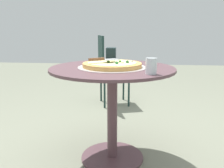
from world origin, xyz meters
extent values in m
plane|color=gray|center=(0.00, 0.00, 0.00)|extent=(10.00, 10.00, 0.00)
cylinder|color=brown|center=(0.00, 0.00, 0.68)|extent=(0.86, 0.86, 0.02)
cylinder|color=brown|center=(0.00, 0.00, 0.34)|extent=(0.07, 0.07, 0.65)
cylinder|color=brown|center=(0.00, 0.00, 0.01)|extent=(0.46, 0.46, 0.02)
cylinder|color=silver|center=(0.00, 0.01, 0.69)|extent=(0.47, 0.47, 0.00)
cylinder|color=tan|center=(0.00, 0.01, 0.71)|extent=(0.40, 0.40, 0.03)
cylinder|color=#F7E69A|center=(0.00, 0.01, 0.72)|extent=(0.33, 0.33, 0.00)
sphere|color=#F7F0C7|center=(-0.07, 0.04, 0.73)|extent=(0.02, 0.02, 0.02)
sphere|color=#EBE6C3|center=(-0.03, 0.02, 0.73)|extent=(0.01, 0.01, 0.01)
sphere|color=#2A7235|center=(-0.04, 0.08, 0.73)|extent=(0.02, 0.02, 0.02)
sphere|color=#236F27|center=(0.02, 0.02, 0.73)|extent=(0.01, 0.01, 0.01)
sphere|color=silver|center=(-0.13, -0.03, 0.73)|extent=(0.02, 0.02, 0.02)
sphere|color=#E5EAC2|center=(-0.01, 0.02, 0.73)|extent=(0.02, 0.02, 0.02)
sphere|color=#2C711D|center=(-0.05, -0.01, 0.73)|extent=(0.02, 0.02, 0.02)
sphere|color=#2A6330|center=(-0.10, 0.02, 0.73)|extent=(0.02, 0.02, 0.02)
sphere|color=#3A6021|center=(0.03, 0.02, 0.73)|extent=(0.02, 0.02, 0.02)
cube|color=silver|center=(0.01, 0.00, 0.74)|extent=(0.13, 0.12, 0.00)
cube|color=brown|center=(0.10, 0.05, 0.75)|extent=(0.10, 0.07, 0.02)
cylinder|color=silver|center=(-0.25, 0.24, 0.74)|extent=(0.07, 0.07, 0.09)
cube|color=black|center=(0.04, -0.32, 0.74)|extent=(0.08, 0.10, 0.11)
cube|color=#1B322E|center=(0.11, -1.36, 0.44)|extent=(0.45, 0.45, 0.03)
cube|color=#1B322E|center=(0.27, -1.31, 0.66)|extent=(0.13, 0.36, 0.41)
cylinder|color=#1B322E|center=(0.00, -1.55, 0.21)|extent=(0.02, 0.02, 0.43)
cylinder|color=#1B322E|center=(-0.08, -1.26, 0.21)|extent=(0.02, 0.02, 0.43)
cylinder|color=#1B322E|center=(0.30, -1.46, 0.21)|extent=(0.02, 0.02, 0.43)
cylinder|color=#1B322E|center=(0.21, -1.17, 0.21)|extent=(0.02, 0.02, 0.43)
camera|label=1|loc=(-0.16, 1.64, 0.94)|focal=38.67mm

